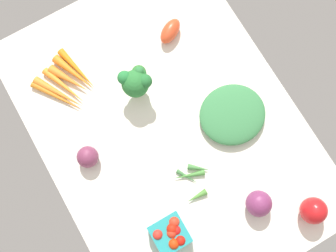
{
  "coord_description": "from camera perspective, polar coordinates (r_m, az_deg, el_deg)",
  "views": [
    {
      "loc": [
        -23.83,
        13.76,
        130.29
      ],
      "look_at": [
        0.0,
        0.0,
        4.0
      ],
      "focal_mm": 45.53,
      "sensor_mm": 36.0,
      "label": 1
    }
  ],
  "objects": [
    {
      "name": "berry_basket",
      "position": [
        1.24,
        0.33,
        -14.23
      ],
      "size": [
        9.55,
        9.55,
        8.31
      ],
      "color": "teal",
      "rests_on": "tablecloth"
    },
    {
      "name": "carrot_bunch",
      "position": [
        1.37,
        -13.37,
        5.67
      ],
      "size": [
        21.18,
        18.36,
        2.94
      ],
      "color": "orange",
      "rests_on": "tablecloth"
    },
    {
      "name": "broccoli_head",
      "position": [
        1.27,
        -4.29,
        5.93
      ],
      "size": [
        8.85,
        9.31,
        12.25
      ],
      "color": "#9DCB7F",
      "rests_on": "tablecloth"
    },
    {
      "name": "tablecloth",
      "position": [
        1.32,
        0.0,
        -0.28
      ],
      "size": [
        104.0,
        76.0,
        2.0
      ],
      "primitive_type": "cube",
      "color": "silver",
      "rests_on": "ground"
    },
    {
      "name": "red_onion_near_basket",
      "position": [
        1.27,
        12.06,
        -10.13
      ],
      "size": [
        7.65,
        7.65,
        7.65
      ],
      "primitive_type": "sphere",
      "color": "#7A305C",
      "rests_on": "tablecloth"
    },
    {
      "name": "leafy_greens_clump",
      "position": [
        1.31,
        8.62,
        1.54
      ],
      "size": [
        19.69,
        21.23,
        4.36
      ],
      "primitive_type": "ellipsoid",
      "rotation": [
        0.0,
        0.0,
        3.11
      ],
      "color": "#387D47",
      "rests_on": "tablecloth"
    },
    {
      "name": "bell_pepper_red",
      "position": [
        1.3,
        18.9,
        -10.67
      ],
      "size": [
        8.46,
        8.46,
        9.2
      ],
      "primitive_type": "ellipsoid",
      "rotation": [
        0.0,
        0.0,
        3.25
      ],
      "color": "red",
      "rests_on": "tablecloth"
    },
    {
      "name": "red_onion_center",
      "position": [
        1.29,
        -10.7,
        -4.09
      ],
      "size": [
        6.53,
        6.53,
        6.53
      ],
      "primitive_type": "sphere",
      "color": "#783351",
      "rests_on": "tablecloth"
    },
    {
      "name": "roma_tomato",
      "position": [
        1.39,
        0.3,
        12.59
      ],
      "size": [
        8.75,
        10.33,
        4.88
      ],
      "primitive_type": "ellipsoid",
      "rotation": [
        0.0,
        0.0,
        2.09
      ],
      "color": "#DE4624",
      "rests_on": "tablecloth"
    },
    {
      "name": "okra_pile",
      "position": [
        1.28,
        3.39,
        -7.18
      ],
      "size": [
        10.95,
        11.63,
        1.94
      ],
      "color": "#40783F",
      "rests_on": "tablecloth"
    }
  ]
}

